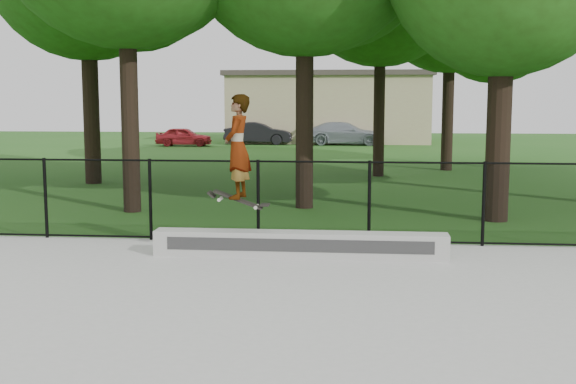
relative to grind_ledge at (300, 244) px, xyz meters
name	(u,v)px	position (x,y,z in m)	size (l,w,h in m)	color
ground	(377,368)	(1.15, -4.70, -0.27)	(100.00, 100.00, 0.00)	#225818
concrete_slab	(377,365)	(1.15, -4.70, -0.24)	(14.00, 12.00, 0.06)	#A9A9A4
grind_ledge	(300,244)	(0.00, 0.00, 0.00)	(4.82, 0.40, 0.42)	#A5A5A0
car_a	(184,137)	(-8.82, 28.31, 0.26)	(1.26, 3.10, 1.06)	maroon
car_b	(259,133)	(-4.83, 30.21, 0.38)	(1.37, 3.57, 1.30)	black
car_c	(345,133)	(0.18, 30.14, 0.39)	(1.85, 4.19, 1.32)	#8C939F
skater_airborne	(238,149)	(-1.01, -0.06, 1.57)	(0.80, 0.65, 1.91)	black
chainlink_fence	(369,202)	(1.15, 1.20, 0.54)	(16.06, 0.06, 1.50)	black
distant_building	(329,107)	(-0.85, 33.30, 1.90)	(12.40, 6.40, 4.30)	tan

